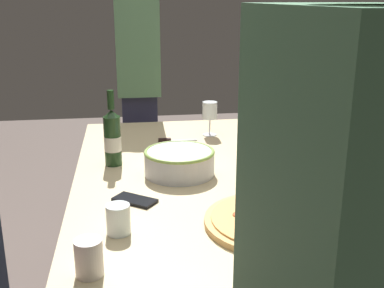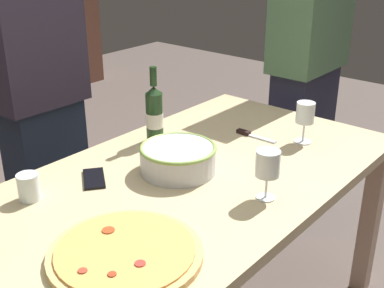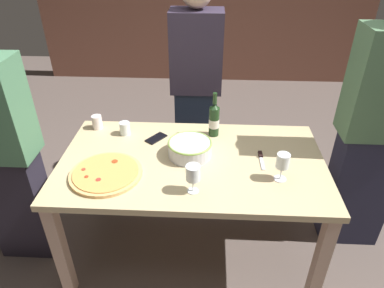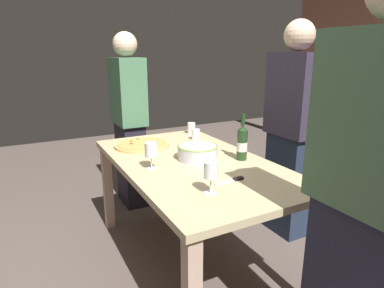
{
  "view_description": "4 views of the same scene",
  "coord_description": "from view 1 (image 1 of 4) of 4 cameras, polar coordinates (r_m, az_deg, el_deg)",
  "views": [
    {
      "loc": [
        -1.72,
        0.25,
        1.4
      ],
      "look_at": [
        0.0,
        0.0,
        0.86
      ],
      "focal_mm": 44.63,
      "sensor_mm": 36.0,
      "label": 1
    },
    {
      "loc": [
        -1.21,
        -1.01,
        1.56
      ],
      "look_at": [
        0.0,
        0.0,
        0.86
      ],
      "focal_mm": 47.29,
      "sensor_mm": 36.0,
      "label": 2
    },
    {
      "loc": [
        0.09,
        -1.73,
        1.97
      ],
      "look_at": [
        0.0,
        0.0,
        0.86
      ],
      "focal_mm": 32.74,
      "sensor_mm": 36.0,
      "label": 3
    },
    {
      "loc": [
        1.8,
        -0.95,
        1.43
      ],
      "look_at": [
        0.0,
        0.0,
        0.86
      ],
      "focal_mm": 30.68,
      "sensor_mm": 36.0,
      "label": 4
    }
  ],
  "objects": [
    {
      "name": "dining_table",
      "position": [
        1.89,
        -0.0,
        -6.0
      ],
      "size": [
        1.6,
        0.9,
        0.75
      ],
      "color": "tan",
      "rests_on": "ground"
    },
    {
      "name": "pizza",
      "position": [
        1.46,
        9.62,
        -9.08
      ],
      "size": [
        0.41,
        0.41,
        0.03
      ],
      "color": "#E4AC68",
      "rests_on": "dining_table"
    },
    {
      "name": "serving_bowl",
      "position": [
        1.82,
        -1.51,
        -2.06
      ],
      "size": [
        0.27,
        0.27,
        0.1
      ],
      "color": "silver",
      "rests_on": "dining_table"
    },
    {
      "name": "wine_bottle",
      "position": [
        1.93,
        -9.48,
        0.81
      ],
      "size": [
        0.07,
        0.07,
        0.31
      ],
      "color": "#1D391A",
      "rests_on": "dining_table"
    },
    {
      "name": "wine_glass_near_pizza",
      "position": [
        1.9,
        8.58,
        0.69
      ],
      "size": [
        0.08,
        0.08,
        0.17
      ],
      "color": "white",
      "rests_on": "dining_table"
    },
    {
      "name": "wine_glass_by_bottle",
      "position": [
        2.33,
        2.14,
        3.81
      ],
      "size": [
        0.07,
        0.07,
        0.17
      ],
      "color": "white",
      "rests_on": "dining_table"
    },
    {
      "name": "cup_amber",
      "position": [
        1.4,
        -8.81,
        -8.87
      ],
      "size": [
        0.07,
        0.07,
        0.09
      ],
      "primitive_type": "cylinder",
      "color": "white",
      "rests_on": "dining_table"
    },
    {
      "name": "cup_ceramic",
      "position": [
        1.21,
        -12.22,
        -13.13
      ],
      "size": [
        0.07,
        0.07,
        0.09
      ],
      "primitive_type": "cylinder",
      "color": "white",
      "rests_on": "dining_table"
    },
    {
      "name": "cell_phone",
      "position": [
        1.61,
        -6.85,
        -6.67
      ],
      "size": [
        0.14,
        0.16,
        0.01
      ],
      "primitive_type": "cube",
      "rotation": [
        0.0,
        0.0,
        5.64
      ],
      "color": "black",
      "rests_on": "dining_table"
    },
    {
      "name": "pizza_knife",
      "position": [
        2.25,
        -2.37,
        0.45
      ],
      "size": [
        0.02,
        0.18,
        0.02
      ],
      "color": "silver",
      "rests_on": "dining_table"
    },
    {
      "name": "person_guest_left",
      "position": [
        2.89,
        -6.46,
        6.94
      ],
      "size": [
        0.46,
        0.24,
        1.76
      ],
      "rotation": [
        0.0,
        0.0,
        -3.0
      ],
      "color": "#24253B",
      "rests_on": "ground"
    }
  ]
}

